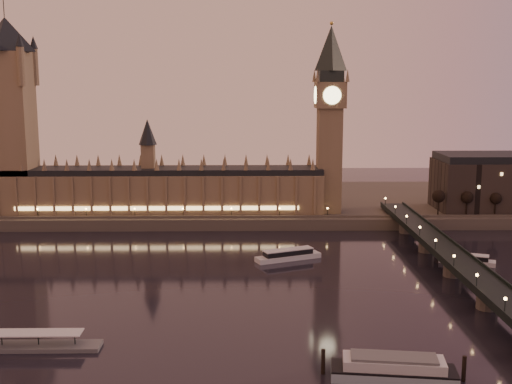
# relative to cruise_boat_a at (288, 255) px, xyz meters

# --- Properties ---
(ground) EXTENTS (700.00, 700.00, 0.00)m
(ground) POSITION_rel_cruise_boat_a_xyz_m (-26.65, -44.55, -2.12)
(ground) COLOR black
(ground) RESTS_ON ground
(far_embankment) EXTENTS (560.00, 130.00, 6.00)m
(far_embankment) POSITION_rel_cruise_boat_a_xyz_m (3.35, 120.45, 0.88)
(far_embankment) COLOR #423D35
(far_embankment) RESTS_ON ground
(palace_of_westminster) EXTENTS (180.00, 26.62, 52.00)m
(palace_of_westminster) POSITION_rel_cruise_boat_a_xyz_m (-66.77, 76.44, 19.59)
(palace_of_westminster) COLOR brown
(palace_of_westminster) RESTS_ON ground
(victoria_tower) EXTENTS (31.68, 31.68, 118.00)m
(victoria_tower) POSITION_rel_cruise_boat_a_xyz_m (-146.65, 76.45, 63.67)
(victoria_tower) COLOR brown
(victoria_tower) RESTS_ON ground
(big_ben) EXTENTS (17.68, 17.68, 104.00)m
(big_ben) POSITION_rel_cruise_boat_a_xyz_m (27.34, 76.44, 61.83)
(big_ben) COLOR brown
(big_ben) RESTS_ON ground
(westminster_bridge) EXTENTS (13.20, 260.00, 15.30)m
(westminster_bridge) POSITION_rel_cruise_boat_a_xyz_m (64.96, -44.55, 3.40)
(westminster_bridge) COLOR black
(westminster_bridge) RESTS_ON ground
(bare_tree_0) EXTENTS (6.79, 6.79, 13.80)m
(bare_tree_0) POSITION_rel_cruise_boat_a_xyz_m (86.71, 64.45, 14.21)
(bare_tree_0) COLOR black
(bare_tree_0) RESTS_ON ground
(bare_tree_1) EXTENTS (6.79, 6.79, 13.80)m
(bare_tree_1) POSITION_rel_cruise_boat_a_xyz_m (101.99, 64.45, 14.21)
(bare_tree_1) COLOR black
(bare_tree_1) RESTS_ON ground
(bare_tree_2) EXTENTS (6.79, 6.79, 13.80)m
(bare_tree_2) POSITION_rel_cruise_boat_a_xyz_m (117.27, 64.45, 14.21)
(bare_tree_2) COLOR black
(bare_tree_2) RESTS_ON ground
(cruise_boat_a) EXTENTS (30.24, 17.59, 4.81)m
(cruise_boat_a) POSITION_rel_cruise_boat_a_xyz_m (0.00, 0.00, 0.00)
(cruise_boat_a) COLOR silver
(cruise_boat_a) RESTS_ON ground
(cruise_boat_b) EXTENTS (24.06, 13.99, 4.34)m
(cruise_boat_b) POSITION_rel_cruise_boat_a_xyz_m (77.48, -7.71, -0.20)
(cruise_boat_b) COLOR silver
(cruise_boat_b) RESTS_ON ground
(moored_barge) EXTENTS (37.84, 13.52, 6.99)m
(moored_barge) POSITION_rel_cruise_boat_a_xyz_m (20.45, -116.54, 0.83)
(moored_barge) COLOR #94AEBD
(moored_barge) RESTS_ON ground
(pontoon_pier) EXTENTS (45.32, 7.55, 12.09)m
(pontoon_pier) POSITION_rel_cruise_boat_a_xyz_m (-85.01, -95.10, -0.82)
(pontoon_pier) COLOR #595B5E
(pontoon_pier) RESTS_ON ground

